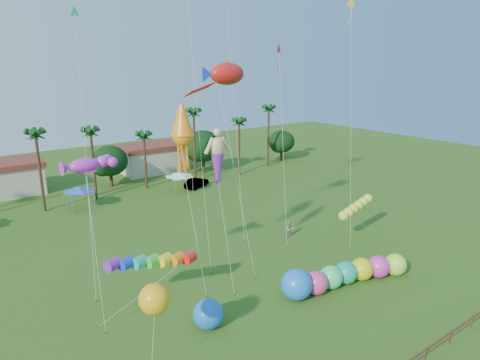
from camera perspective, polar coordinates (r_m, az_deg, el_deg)
ground at (r=32.88m, az=10.95°, el=-19.23°), size 160.00×160.00×0.00m
tree_line at (r=67.89m, az=-14.67°, el=2.83°), size 69.46×8.91×11.00m
buildings_row at (r=72.01m, az=-21.25°, el=1.12°), size 35.00×7.00×4.00m
tent_row at (r=58.30m, az=-20.46°, el=-1.26°), size 31.00×4.00×0.60m
car_b at (r=65.59m, az=-5.81°, el=-0.35°), size 4.79×3.41×1.50m
spectator_b at (r=47.33m, az=6.65°, el=-6.53°), size 1.12×1.05×1.83m
caterpillar_inflatable at (r=38.20m, az=13.32°, el=-12.23°), size 12.51×4.79×2.56m
blue_ball at (r=32.23m, az=-4.28°, el=-17.37°), size 2.22×2.22×2.22m
rainbow_tube at (r=34.14m, az=-9.36°, el=-10.93°), size 9.30×2.32×3.98m
green_worm at (r=45.52m, az=13.63°, el=-4.67°), size 8.94×1.29×3.86m
orange_ball_kite at (r=25.93m, az=-11.34°, el=-15.30°), size 2.34×2.34×6.36m
merman_kite at (r=35.09m, az=-3.01°, el=2.60°), size 2.19×3.96×13.03m
fish_kite at (r=39.49m, az=-1.71°, el=13.95°), size 5.43×6.87×18.63m
squid_kite at (r=35.03m, az=-7.67°, el=5.79°), size 2.02×4.70×15.43m
lobster_kite at (r=31.82m, az=-20.00°, el=1.82°), size 4.26×4.67×12.32m
delta_kite_red at (r=45.14m, az=5.24°, el=16.56°), size 2.44×4.47×20.42m
delta_kite_yellow at (r=45.43m, az=14.63°, el=21.26°), size 2.21×3.54×24.59m
delta_kite_green at (r=37.76m, az=-21.10°, el=19.14°), size 2.50×5.30×22.82m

